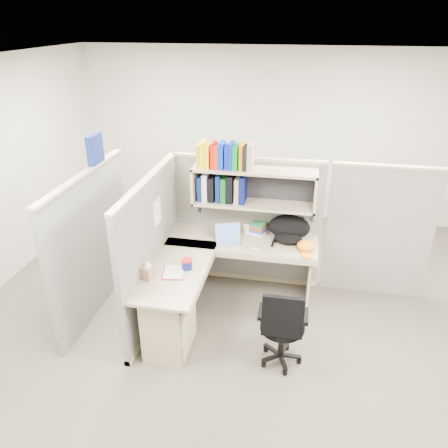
% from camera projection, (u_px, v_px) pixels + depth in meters
% --- Properties ---
extents(ground, '(6.00, 6.00, 0.00)m').
position_uv_depth(ground, '(234.00, 320.00, 4.91)').
color(ground, '#37332A').
rests_on(ground, ground).
extents(room_shell, '(6.00, 6.00, 6.00)m').
position_uv_depth(room_shell, '(235.00, 185.00, 4.20)').
color(room_shell, '#B0AA9F').
rests_on(room_shell, ground).
extents(cubicle, '(3.79, 1.84, 1.95)m').
position_uv_depth(cubicle, '(209.00, 228.00, 4.97)').
color(cubicle, slate).
rests_on(cubicle, ground).
extents(desk, '(1.74, 1.75, 0.73)m').
position_uv_depth(desk, '(191.00, 299.00, 4.53)').
color(desk, gray).
rests_on(desk, ground).
extents(laptop, '(0.37, 0.37, 0.21)m').
position_uv_depth(laptop, '(229.00, 235.00, 4.97)').
color(laptop, silver).
rests_on(laptop, desk).
extents(backpack, '(0.58, 0.52, 0.28)m').
position_uv_depth(backpack, '(289.00, 229.00, 5.01)').
color(backpack, black).
rests_on(backpack, desk).
extents(orange_cap, '(0.23, 0.25, 0.11)m').
position_uv_depth(orange_cap, '(306.00, 246.00, 4.85)').
color(orange_cap, orange).
rests_on(orange_cap, desk).
extents(snack_canister, '(0.11, 0.11, 0.11)m').
position_uv_depth(snack_canister, '(187.00, 264.00, 4.49)').
color(snack_canister, navy).
rests_on(snack_canister, desk).
extents(tissue_box, '(0.16, 0.16, 0.20)m').
position_uv_depth(tissue_box, '(148.00, 269.00, 4.32)').
color(tissue_box, '#A0725A').
rests_on(tissue_box, desk).
extents(mouse, '(0.11, 0.09, 0.04)m').
position_uv_depth(mouse, '(254.00, 249.00, 4.86)').
color(mouse, '#9BAFDD').
rests_on(mouse, desk).
extents(paper_cup, '(0.10, 0.10, 0.11)m').
position_uv_depth(paper_cup, '(246.00, 229.00, 5.21)').
color(paper_cup, silver).
rests_on(paper_cup, desk).
extents(book_stack, '(0.26, 0.30, 0.12)m').
position_uv_depth(book_stack, '(259.00, 227.00, 5.25)').
color(book_stack, gray).
rests_on(book_stack, desk).
extents(loose_paper, '(0.24, 0.29, 0.00)m').
position_uv_depth(loose_paper, '(174.00, 272.00, 4.45)').
color(loose_paper, white).
rests_on(loose_paper, desk).
extents(task_chair, '(0.47, 0.43, 0.90)m').
position_uv_depth(task_chair, '(281.00, 338.00, 4.16)').
color(task_chair, black).
rests_on(task_chair, ground).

